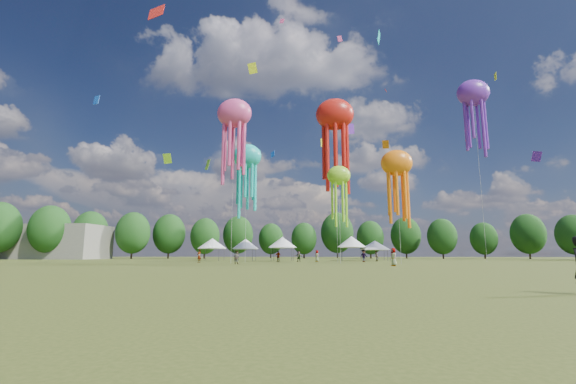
{
  "coord_description": "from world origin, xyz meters",
  "views": [
    {
      "loc": [
        0.94,
        -14.25,
        1.2
      ],
      "look_at": [
        -1.8,
        15.0,
        6.0
      ],
      "focal_mm": 23.71,
      "sensor_mm": 36.0,
      "label": 1
    }
  ],
  "objects": [
    {
      "name": "treeline",
      "position": [
        -3.87,
        62.51,
        6.54
      ],
      "size": [
        201.57,
        95.24,
        13.43
      ],
      "color": "#38281C",
      "rests_on": "ground"
    },
    {
      "name": "festival_tents",
      "position": [
        -3.95,
        54.39,
        3.1
      ],
      "size": [
        34.79,
        9.99,
        4.38
      ],
      "color": "#47474C",
      "rests_on": "ground"
    },
    {
      "name": "spectator_near",
      "position": [
        -9.44,
        30.78,
        0.78
      ],
      "size": [
        0.91,
        0.81,
        1.57
      ],
      "primitive_type": "imported",
      "rotation": [
        0.0,
        0.0,
        2.81
      ],
      "color": "gray",
      "rests_on": "ground"
    },
    {
      "name": "hangar",
      "position": [
        -72.0,
        72.0,
        4.0
      ],
      "size": [
        40.0,
        12.0,
        8.0
      ],
      "primitive_type": "cube",
      "color": "gray",
      "rests_on": "ground"
    },
    {
      "name": "small_kites",
      "position": [
        0.59,
        43.43,
        30.44
      ],
      "size": [
        79.35,
        51.44,
        42.56
      ],
      "color": "#17CBC4",
      "rests_on": "ground"
    },
    {
      "name": "show_kites",
      "position": [
        3.55,
        39.53,
        17.68
      ],
      "size": [
        41.05,
        15.74,
        28.75
      ],
      "color": "#17CBC4",
      "rests_on": "ground"
    },
    {
      "name": "ground",
      "position": [
        0.0,
        0.0,
        0.0
      ],
      "size": [
        300.0,
        300.0,
        0.0
      ],
      "primitive_type": "plane",
      "color": "#384416",
      "rests_on": "ground"
    },
    {
      "name": "spectators_far",
      "position": [
        1.32,
        43.05,
        0.89
      ],
      "size": [
        26.33,
        25.97,
        1.89
      ],
      "color": "gray",
      "rests_on": "ground"
    }
  ]
}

